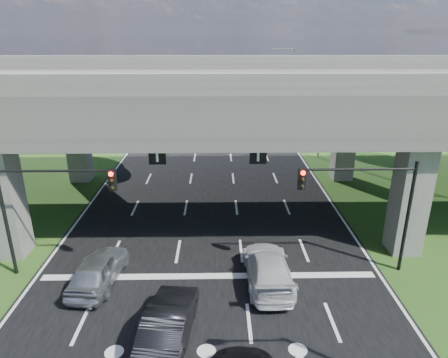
{
  "coord_description": "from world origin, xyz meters",
  "views": [
    {
      "loc": [
        0.49,
        -13.92,
        11.78
      ],
      "look_at": [
        0.87,
        9.11,
        3.25
      ],
      "focal_mm": 32.0,
      "sensor_mm": 36.0,
      "label": 1
    }
  ],
  "objects_px": {
    "streetlight_beyond": "(290,79)",
    "car_silver": "(99,269)",
    "car_white": "(268,268)",
    "streetlight_far": "(319,98)",
    "car_dark": "(169,322)",
    "signal_right": "(368,197)",
    "signal_left": "(46,199)"
  },
  "relations": [
    {
      "from": "streetlight_beyond",
      "to": "car_silver",
      "type": "height_order",
      "value": "streetlight_beyond"
    },
    {
      "from": "car_white",
      "to": "car_silver",
      "type": "bearing_deg",
      "value": -1.17
    },
    {
      "from": "streetlight_far",
      "to": "car_silver",
      "type": "bearing_deg",
      "value": -126.43
    },
    {
      "from": "streetlight_far",
      "to": "car_dark",
      "type": "bearing_deg",
      "value": -115.0
    },
    {
      "from": "car_white",
      "to": "car_dark",
      "type": "bearing_deg",
      "value": 40.01
    },
    {
      "from": "car_dark",
      "to": "car_white",
      "type": "relative_size",
      "value": 0.92
    },
    {
      "from": "streetlight_far",
      "to": "car_dark",
      "type": "distance_m",
      "value": 27.92
    },
    {
      "from": "streetlight_far",
      "to": "car_white",
      "type": "distance_m",
      "value": 22.75
    },
    {
      "from": "signal_right",
      "to": "streetlight_far",
      "type": "relative_size",
      "value": 0.6
    },
    {
      "from": "car_dark",
      "to": "streetlight_beyond",
      "type": "bearing_deg",
      "value": -99.64
    },
    {
      "from": "signal_left",
      "to": "car_white",
      "type": "distance_m",
      "value": 11.32
    },
    {
      "from": "streetlight_beyond",
      "to": "signal_right",
      "type": "bearing_deg",
      "value": -93.61
    },
    {
      "from": "car_silver",
      "to": "car_dark",
      "type": "distance_m",
      "value": 5.5
    },
    {
      "from": "signal_right",
      "to": "car_dark",
      "type": "relative_size",
      "value": 1.22
    },
    {
      "from": "car_dark",
      "to": "car_white",
      "type": "xyz_separation_m",
      "value": [
        4.45,
        3.9,
        -0.03
      ]
    },
    {
      "from": "streetlight_far",
      "to": "signal_left",
      "type": "bearing_deg",
      "value": -131.78
    },
    {
      "from": "signal_left",
      "to": "signal_right",
      "type": "bearing_deg",
      "value": 0.0
    },
    {
      "from": "signal_left",
      "to": "streetlight_far",
      "type": "relative_size",
      "value": 0.6
    },
    {
      "from": "signal_left",
      "to": "car_white",
      "type": "height_order",
      "value": "signal_left"
    },
    {
      "from": "streetlight_beyond",
      "to": "car_dark",
      "type": "height_order",
      "value": "streetlight_beyond"
    },
    {
      "from": "streetlight_far",
      "to": "car_silver",
      "type": "relative_size",
      "value": 2.15
    },
    {
      "from": "signal_right",
      "to": "signal_left",
      "type": "distance_m",
      "value": 15.65
    },
    {
      "from": "streetlight_beyond",
      "to": "car_dark",
      "type": "bearing_deg",
      "value": -105.85
    },
    {
      "from": "streetlight_far",
      "to": "car_white",
      "type": "relative_size",
      "value": 1.87
    },
    {
      "from": "signal_left",
      "to": "streetlight_beyond",
      "type": "bearing_deg",
      "value": 63.57
    },
    {
      "from": "signal_right",
      "to": "car_dark",
      "type": "height_order",
      "value": "signal_right"
    },
    {
      "from": "signal_right",
      "to": "car_dark",
      "type": "distance_m",
      "value": 11.04
    },
    {
      "from": "streetlight_far",
      "to": "car_silver",
      "type": "height_order",
      "value": "streetlight_far"
    },
    {
      "from": "car_silver",
      "to": "car_white",
      "type": "relative_size",
      "value": 0.87
    },
    {
      "from": "signal_left",
      "to": "car_silver",
      "type": "height_order",
      "value": "signal_left"
    },
    {
      "from": "car_white",
      "to": "signal_left",
      "type": "bearing_deg",
      "value": -6.17
    },
    {
      "from": "signal_right",
      "to": "streetlight_far",
      "type": "distance_m",
      "value": 20.25
    }
  ]
}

